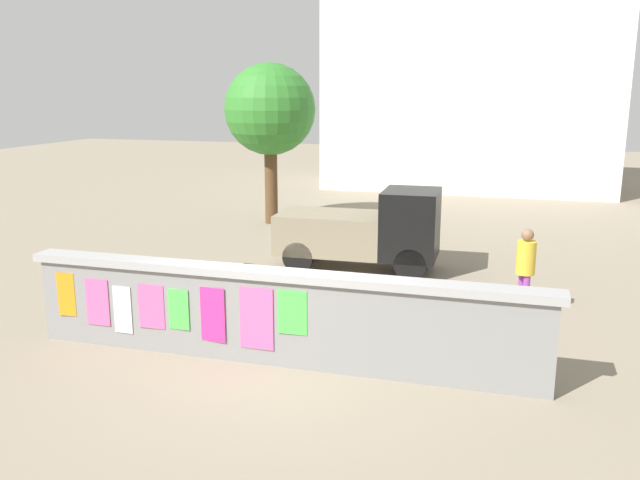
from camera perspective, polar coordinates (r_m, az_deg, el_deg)
The scene contains 9 objects.
ground at distance 17.53m, azimuth 5.24°, elevation -0.39°, with size 60.00×60.00×0.00m, color gray.
poster_wall at distance 9.90m, azimuth -3.89°, elevation -6.49°, with size 8.09×0.42×1.44m.
auto_rickshaw_truck at distance 14.97m, azimuth 4.00°, elevation 0.84°, with size 3.64×1.60×1.85m.
motorcycle at distance 11.13m, azimuth 6.20°, elevation -5.84°, with size 1.90×0.56×0.87m.
bicycle_near at distance 12.05m, azimuth -5.47°, elevation -4.84°, with size 1.71×0.44×0.95m.
bicycle_far at distance 12.84m, azimuth -14.34°, elevation -4.06°, with size 1.71×0.44×0.95m.
person_walking at distance 12.32m, azimuth 17.26°, elevation -1.97°, with size 0.46×0.46×1.62m.
tree_roadside at distance 19.93m, azimuth -4.32°, elevation 11.03°, with size 2.69×2.69×4.76m.
building_background at distance 27.83m, azimuth 12.80°, elevation 13.44°, with size 11.55×4.67×8.78m.
Camera 1 is at (3.26, -8.75, 4.04)m, focal length 37.22 mm.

